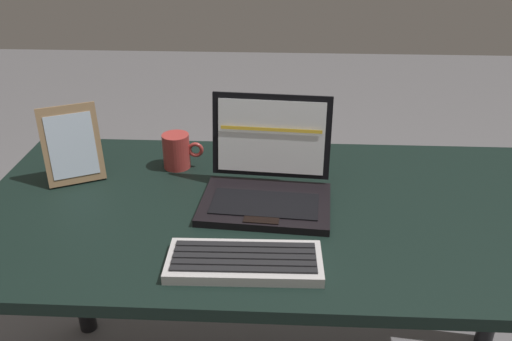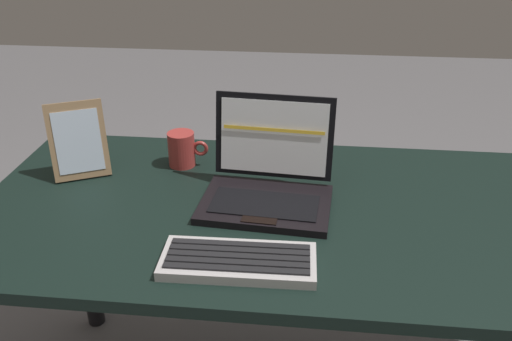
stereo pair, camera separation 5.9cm
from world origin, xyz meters
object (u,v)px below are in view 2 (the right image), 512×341
at_px(external_keyboard, 238,261).
at_px(photo_frame, 78,141).
at_px(laptop_front, 268,183).
at_px(coffee_mug, 182,149).

xyz_separation_m(external_keyboard, photo_frame, (-0.45, 0.34, 0.09)).
bearing_deg(external_keyboard, photo_frame, 143.49).
bearing_deg(laptop_front, external_keyboard, -97.98).
bearing_deg(external_keyboard, coffee_mug, 116.19).
relative_size(laptop_front, external_keyboard, 1.02).
relative_size(photo_frame, coffee_mug, 1.82).
xyz_separation_m(laptop_front, coffee_mug, (-0.25, 0.16, -0.00)).
height_order(laptop_front, photo_frame, laptop_front).
bearing_deg(coffee_mug, external_keyboard, -63.81).
relative_size(laptop_front, photo_frame, 1.59).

